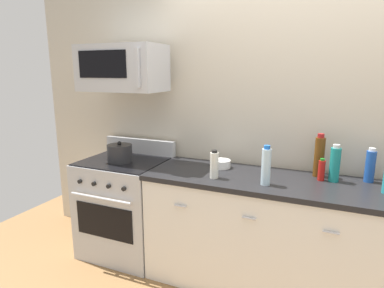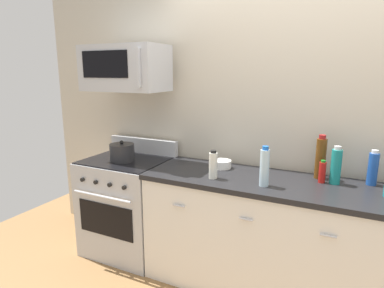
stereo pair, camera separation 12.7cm
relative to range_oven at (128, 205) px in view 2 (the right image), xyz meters
name	(u,v)px [view 2 (the right image)]	position (x,y,z in m)	size (l,w,h in m)	color
back_wall	(307,118)	(1.53, 0.41, 0.88)	(5.39, 0.10, 2.70)	beige
counter_unit	(291,241)	(1.53, 0.00, -0.01)	(2.30, 0.66, 0.92)	silver
range_oven	(128,205)	(0.00, 0.00, 0.00)	(0.76, 0.69, 1.07)	#B7BABF
microwave	(125,68)	(0.00, 0.04, 1.28)	(0.74, 0.44, 0.40)	#B7BABF
bottle_vinegar_white	(213,165)	(0.94, -0.15, 0.56)	(0.07, 0.07, 0.22)	silver
bottle_sparkling_teal	(336,166)	(1.78, 0.13, 0.58)	(0.07, 0.07, 0.28)	#197F7A
bottle_hot_sauce_red	(322,172)	(1.70, 0.12, 0.53)	(0.05, 0.05, 0.17)	#B21914
bottle_soda_blue	(373,168)	(2.02, 0.22, 0.57)	(0.07, 0.07, 0.26)	#1E4CA5
bottle_water_clear	(265,167)	(1.33, -0.14, 0.59)	(0.07, 0.07, 0.29)	silver
bottle_wine_amber	(321,158)	(1.67, 0.22, 0.61)	(0.08, 0.08, 0.34)	#59330F
bowl_white_ceramic	(222,164)	(0.90, 0.14, 0.49)	(0.16, 0.16, 0.07)	white
stockpot	(122,152)	(0.00, -0.05, 0.53)	(0.22, 0.22, 0.19)	#262628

